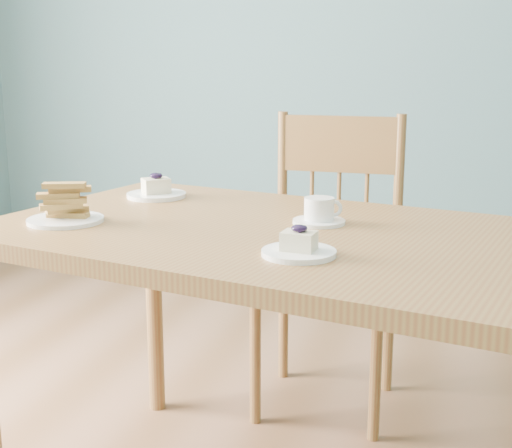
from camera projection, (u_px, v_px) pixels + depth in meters
name	position (u px, v px, depth m)	size (l,w,h in m)	color
dining_table	(288.00, 262.00, 1.70)	(1.59, 1.10, 0.78)	brown
dining_chair	(330.00, 261.00, 2.41)	(0.46, 0.43, 1.00)	brown
cheesecake_plate_near	(299.00, 248.00, 1.46)	(0.15, 0.15, 0.06)	white
cheesecake_plate_far	(156.00, 191.00, 2.09)	(0.17, 0.17, 0.07)	white
coffee_cup	(320.00, 213.00, 1.75)	(0.13, 0.13, 0.06)	white
biscotti_plate	(65.00, 209.00, 1.76)	(0.19, 0.19, 0.10)	white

